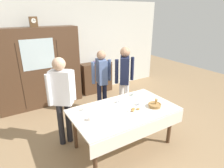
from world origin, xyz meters
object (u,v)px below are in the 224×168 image
(bookshelf_low, at_px, (96,77))
(pastry_plate, at_px, (135,111))
(spoon_mid_right, at_px, (120,118))
(person_behind_table_left, at_px, (125,75))
(tea_cup_near_right, at_px, (90,119))
(spoon_near_right, at_px, (90,115))
(spoon_near_left, at_px, (130,98))
(bread_basket, at_px, (155,105))
(wall_cabinet, at_px, (39,69))
(person_behind_table_right, at_px, (102,76))
(book_stack, at_px, (96,62))
(mantel_clock, at_px, (33,22))
(dining_table, at_px, (125,115))
(person_near_right_end, at_px, (62,94))
(tea_cup_mid_right, at_px, (119,101))
(tea_cup_back_edge, at_px, (140,104))
(tea_cup_far_left, at_px, (84,109))
(tea_cup_center, at_px, (133,94))

(bookshelf_low, bearing_deg, pastry_plate, -103.27)
(spoon_mid_right, xyz_separation_m, person_behind_table_left, (0.94, 1.23, 0.24))
(tea_cup_near_right, distance_m, spoon_mid_right, 0.49)
(tea_cup_near_right, height_order, spoon_near_right, tea_cup_near_right)
(spoon_near_left, height_order, spoon_near_right, same)
(bread_basket, xyz_separation_m, spoon_near_left, (-0.17, 0.53, -0.03))
(wall_cabinet, distance_m, bread_basket, 3.13)
(wall_cabinet, distance_m, spoon_near_left, 2.59)
(pastry_plate, xyz_separation_m, person_behind_table_right, (0.17, 1.54, 0.16))
(wall_cabinet, relative_size, tea_cup_near_right, 16.26)
(book_stack, bearing_deg, person_behind_table_right, -111.22)
(bookshelf_low, bearing_deg, mantel_clock, -178.22)
(dining_table, xyz_separation_m, person_behind_table_right, (0.30, 1.40, 0.27))
(dining_table, relative_size, bread_basket, 7.77)
(spoon_mid_right, bearing_deg, person_near_right_end, 126.70)
(dining_table, distance_m, pastry_plate, 0.22)
(book_stack, distance_m, tea_cup_mid_right, 2.46)
(tea_cup_back_edge, relative_size, pastry_plate, 0.46)
(tea_cup_near_right, xyz_separation_m, person_behind_table_left, (1.38, 1.02, 0.21))
(bookshelf_low, height_order, bread_basket, bread_basket)
(mantel_clock, bearing_deg, dining_table, -71.55)
(bookshelf_low, relative_size, tea_cup_far_left, 7.31)
(mantel_clock, relative_size, person_behind_table_left, 0.14)
(spoon_near_left, relative_size, spoon_near_right, 1.00)
(spoon_near_right, relative_size, person_behind_table_right, 0.08)
(tea_cup_far_left, bearing_deg, spoon_near_left, -0.98)
(wall_cabinet, height_order, person_behind_table_left, wall_cabinet)
(dining_table, relative_size, pastry_plate, 6.66)
(spoon_mid_right, relative_size, spoon_near_left, 1.00)
(person_behind_table_right, bearing_deg, tea_cup_mid_right, -101.49)
(tea_cup_near_right, bearing_deg, tea_cup_back_edge, -0.17)
(tea_cup_center, bearing_deg, bookshelf_low, 83.01)
(mantel_clock, relative_size, pastry_plate, 0.86)
(spoon_mid_right, distance_m, spoon_near_right, 0.52)
(book_stack, height_order, tea_cup_back_edge, book_stack)
(pastry_plate, distance_m, person_near_right_end, 1.34)
(tea_cup_far_left, bearing_deg, spoon_near_right, -80.69)
(tea_cup_back_edge, bearing_deg, mantel_clock, 114.98)
(spoon_mid_right, bearing_deg, bread_basket, 1.09)
(wall_cabinet, relative_size, pastry_plate, 7.55)
(tea_cup_near_right, bearing_deg, mantel_clock, 94.24)
(wall_cabinet, distance_m, pastry_plate, 2.92)
(dining_table, bearing_deg, book_stack, 73.50)
(tea_cup_far_left, height_order, bread_basket, bread_basket)
(pastry_plate, height_order, spoon_near_right, pastry_plate)
(wall_cabinet, height_order, spoon_mid_right, wall_cabinet)
(tea_cup_far_left, bearing_deg, bread_basket, -25.22)
(wall_cabinet, relative_size, bookshelf_low, 2.22)
(person_behind_table_left, bearing_deg, tea_cup_back_edge, -109.89)
(bookshelf_low, distance_m, spoon_near_left, 2.35)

